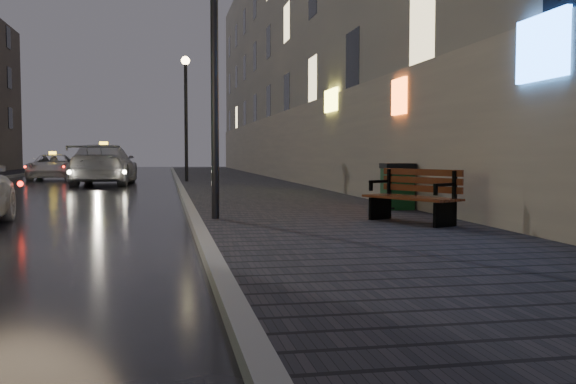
{
  "coord_description": "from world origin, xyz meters",
  "views": [
    {
      "loc": [
        0.96,
        -5.63,
        1.33
      ],
      "look_at": [
        2.47,
        2.23,
        0.85
      ],
      "focal_mm": 40.0,
      "sensor_mm": 36.0,
      "label": 1
    }
  ],
  "objects_px": {
    "lamp_far": "(186,103)",
    "bench": "(414,196)",
    "lamp_near": "(214,33)",
    "taxi_mid": "(104,165)",
    "taxi_far": "(53,167)",
    "trash_bin": "(397,186)"
  },
  "relations": [
    {
      "from": "lamp_far",
      "to": "bench",
      "type": "bearing_deg",
      "value": -79.27
    },
    {
      "from": "lamp_near",
      "to": "taxi_mid",
      "type": "xyz_separation_m",
      "value": [
        -3.47,
        16.87,
        -2.64
      ]
    },
    {
      "from": "lamp_far",
      "to": "taxi_far",
      "type": "relative_size",
      "value": 1.13
    },
    {
      "from": "bench",
      "to": "lamp_far",
      "type": "bearing_deg",
      "value": 76.25
    },
    {
      "from": "lamp_near",
      "to": "taxi_mid",
      "type": "distance_m",
      "value": 17.43
    },
    {
      "from": "bench",
      "to": "taxi_far",
      "type": "distance_m",
      "value": 26.31
    },
    {
      "from": "lamp_far",
      "to": "taxi_mid",
      "type": "distance_m",
      "value": 4.45
    },
    {
      "from": "taxi_far",
      "to": "bench",
      "type": "bearing_deg",
      "value": -69.56
    },
    {
      "from": "lamp_far",
      "to": "taxi_far",
      "type": "bearing_deg",
      "value": 132.91
    },
    {
      "from": "lamp_far",
      "to": "taxi_far",
      "type": "xyz_separation_m",
      "value": [
        -6.58,
        7.08,
        -2.84
      ]
    },
    {
      "from": "lamp_near",
      "to": "taxi_far",
      "type": "bearing_deg",
      "value": 105.91
    },
    {
      "from": "lamp_near",
      "to": "trash_bin",
      "type": "distance_m",
      "value": 5.03
    },
    {
      "from": "trash_bin",
      "to": "taxi_far",
      "type": "relative_size",
      "value": 0.21
    },
    {
      "from": "lamp_near",
      "to": "bench",
      "type": "bearing_deg",
      "value": -21.82
    },
    {
      "from": "lamp_near",
      "to": "lamp_far",
      "type": "relative_size",
      "value": 1.0
    },
    {
      "from": "trash_bin",
      "to": "taxi_far",
      "type": "xyz_separation_m",
      "value": [
        -10.53,
        21.81,
        0.01
      ]
    },
    {
      "from": "lamp_near",
      "to": "trash_bin",
      "type": "xyz_separation_m",
      "value": [
        3.95,
        1.27,
        -2.84
      ]
    },
    {
      "from": "lamp_near",
      "to": "lamp_far",
      "type": "xyz_separation_m",
      "value": [
        0.0,
        16.0,
        0.0
      ]
    },
    {
      "from": "lamp_far",
      "to": "taxi_mid",
      "type": "bearing_deg",
      "value": 165.87
    },
    {
      "from": "lamp_near",
      "to": "taxi_mid",
      "type": "relative_size",
      "value": 0.9
    },
    {
      "from": "lamp_far",
      "to": "bench",
      "type": "relative_size",
      "value": 2.78
    },
    {
      "from": "bench",
      "to": "trash_bin",
      "type": "relative_size",
      "value": 1.95
    }
  ]
}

